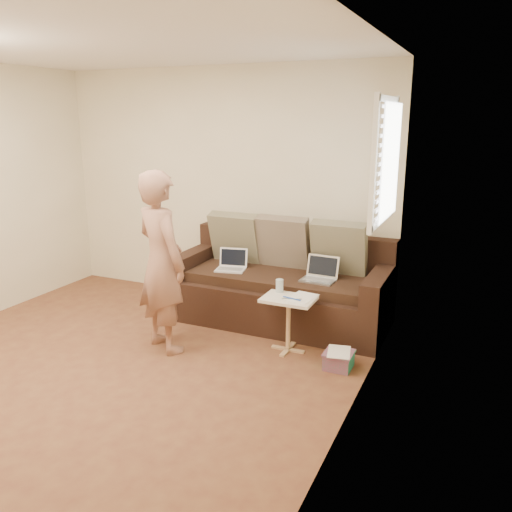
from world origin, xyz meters
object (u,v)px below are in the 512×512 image
laptop_silver (318,281)px  drinking_glass (280,286)px  person (161,262)px  striped_box (339,360)px  sofa (280,282)px  laptop_white (230,271)px  side_table (288,324)px

laptop_silver → drinking_glass: bearing=-116.4°
person → striped_box: 1.75m
striped_box → sofa: bearing=137.2°
laptop_white → side_table: (0.84, -0.51, -0.27)m
laptop_silver → person: 1.52m
sofa → laptop_silver: (0.44, -0.10, 0.10)m
sofa → side_table: size_ratio=4.33×
laptop_silver → striped_box: size_ratio=1.34×
sofa → person: (-0.72, -1.04, 0.39)m
person → side_table: size_ratio=3.22×
person → laptop_silver: bearing=-115.1°
sofa → drinking_glass: (0.20, -0.52, 0.14)m
drinking_glass → striped_box: drinking_glass is taller
laptop_silver → side_table: 0.60m
person → side_table: bearing=-133.1°
sofa → laptop_white: size_ratio=7.42×
side_table → drinking_glass: size_ratio=4.23×
sofa → striped_box: bearing=-42.8°
sofa → side_table: 0.74m
laptop_silver → laptop_white: same height
sofa → side_table: bearing=-62.2°
laptop_white → striped_box: bearing=-37.6°
sofa → striped_box: (0.85, -0.79, -0.35)m
person → side_table: person is taller
laptop_silver → laptop_white: 0.94m
striped_box → person: bearing=-170.9°
laptop_white → side_table: laptop_white is taller
sofa → laptop_white: bearing=-165.6°
sofa → drinking_glass: size_ratio=18.33×
side_table → drinking_glass: (-0.13, 0.11, 0.31)m
laptop_silver → person: bearing=-138.3°
drinking_glass → striped_box: 0.86m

